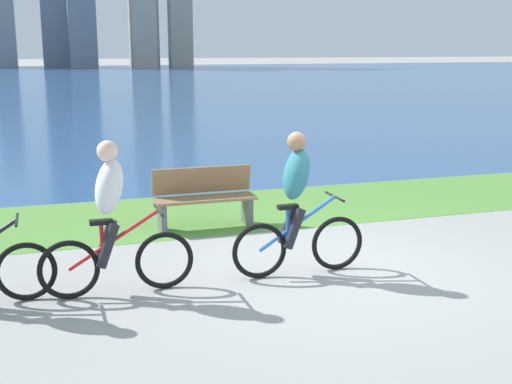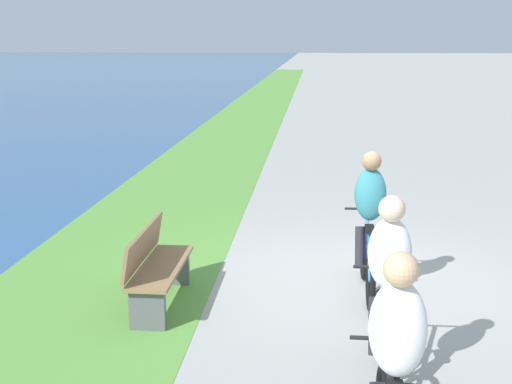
{
  "view_description": "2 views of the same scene",
  "coord_description": "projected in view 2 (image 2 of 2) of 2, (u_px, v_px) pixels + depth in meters",
  "views": [
    {
      "loc": [
        -3.23,
        -7.0,
        2.64
      ],
      "look_at": [
        -0.65,
        0.89,
        0.81
      ],
      "focal_mm": 46.23,
      "sensor_mm": 36.0,
      "label": 1
    },
    {
      "loc": [
        -7.82,
        0.58,
        2.91
      ],
      "look_at": [
        -0.52,
        1.23,
        1.22
      ],
      "focal_mm": 46.25,
      "sensor_mm": 36.0,
      "label": 2
    }
  ],
  "objects": [
    {
      "name": "cyclist_trailing",
      "position": [
        388.0,
        295.0,
        5.5
      ],
      "size": [
        1.68,
        0.52,
        1.69
      ],
      "color": "black",
      "rests_on": "ground"
    },
    {
      "name": "ground_plane",
      "position": [
        358.0,
        280.0,
        8.2
      ],
      "size": [
        300.0,
        300.0,
        0.0
      ],
      "primitive_type": "plane",
      "color": "#9E9E99"
    },
    {
      "name": "cyclist_distant_rear",
      "position": [
        395.0,
        380.0,
        4.13
      ],
      "size": [
        1.6,
        0.52,
        1.68
      ],
      "color": "black",
      "rests_on": "ground"
    },
    {
      "name": "bench_near_path",
      "position": [
        156.0,
        267.0,
        7.33
      ],
      "size": [
        1.5,
        0.47,
        0.9
      ],
      "color": "olive",
      "rests_on": "ground"
    },
    {
      "name": "grass_strip_bayside",
      "position": [
        112.0,
        272.0,
        8.47
      ],
      "size": [
        120.0,
        2.76,
        0.01
      ],
      "primitive_type": "cube",
      "color": "#59933D",
      "rests_on": "ground"
    },
    {
      "name": "cyclist_lead",
      "position": [
        369.0,
        225.0,
        7.55
      ],
      "size": [
        1.65,
        0.52,
        1.7
      ],
      "color": "black",
      "rests_on": "ground"
    }
  ]
}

